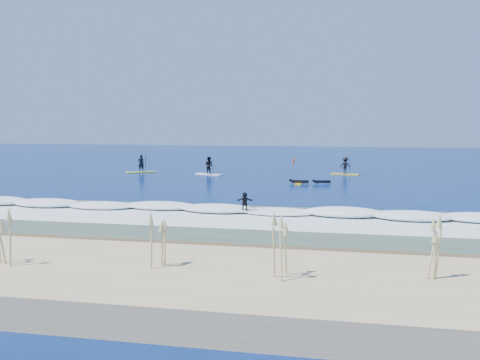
% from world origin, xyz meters
% --- Properties ---
extents(ground, '(160.00, 160.00, 0.00)m').
position_xyz_m(ground, '(0.00, 0.00, 0.00)').
color(ground, '#031D49').
rests_on(ground, ground).
extents(dune, '(90.00, 7.00, 2.00)m').
position_xyz_m(dune, '(0.00, -27.00, 0.00)').
color(dune, tan).
rests_on(dune, ground).
extents(wet_sand_strip, '(90.00, 5.00, 0.08)m').
position_xyz_m(wet_sand_strip, '(0.00, -21.50, 0.00)').
color(wet_sand_strip, '#473721').
rests_on(wet_sand_strip, ground).
extents(shallow_water, '(90.00, 13.00, 0.01)m').
position_xyz_m(shallow_water, '(0.00, -14.00, 0.01)').
color(shallow_water, '#334639').
rests_on(shallow_water, ground).
extents(breaking_wave, '(40.00, 6.00, 0.30)m').
position_xyz_m(breaking_wave, '(0.00, -10.00, 0.00)').
color(breaking_wave, white).
rests_on(breaking_wave, ground).
extents(whitewater, '(34.00, 5.00, 0.02)m').
position_xyz_m(whitewater, '(0.00, -13.00, 0.00)').
color(whitewater, silver).
rests_on(whitewater, ground).
extents(dune_grass, '(40.00, 4.00, 1.70)m').
position_xyz_m(dune_grass, '(0.00, -27.00, 1.85)').
color(dune_grass, '#C3BA78').
rests_on(dune_grass, dune).
extents(sup_paddler_left, '(3.24, 2.56, 2.35)m').
position_xyz_m(sup_paddler_left, '(-13.72, 13.51, 0.73)').
color(sup_paddler_left, yellow).
rests_on(sup_paddler_left, ground).
extents(sup_paddler_center, '(3.31, 1.98, 2.28)m').
position_xyz_m(sup_paddler_center, '(-5.60, 12.68, 0.85)').
color(sup_paddler_center, white).
rests_on(sup_paddler_center, ground).
extents(sup_paddler_right, '(3.23, 1.65, 2.20)m').
position_xyz_m(sup_paddler_right, '(8.91, 15.81, 0.86)').
color(sup_paddler_right, gold).
rests_on(sup_paddler_right, ground).
extents(prone_paddler_near, '(1.82, 2.30, 0.48)m').
position_xyz_m(prone_paddler_near, '(4.78, 6.03, 0.16)').
color(prone_paddler_near, gold).
rests_on(prone_paddler_near, ground).
extents(prone_paddler_far, '(1.69, 2.19, 0.44)m').
position_xyz_m(prone_paddler_far, '(6.82, 6.44, 0.15)').
color(prone_paddler_far, '#184BB7').
rests_on(prone_paddler_far, ground).
extents(wave_surfer, '(1.76, 0.69, 1.24)m').
position_xyz_m(wave_surfer, '(2.96, -10.85, 0.72)').
color(wave_surfer, silver).
rests_on(wave_surfer, breaking_wave).
extents(marker_buoy, '(0.30, 0.30, 0.72)m').
position_xyz_m(marker_buoy, '(1.61, 32.29, 0.31)').
color(marker_buoy, '#F05015').
rests_on(marker_buoy, ground).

